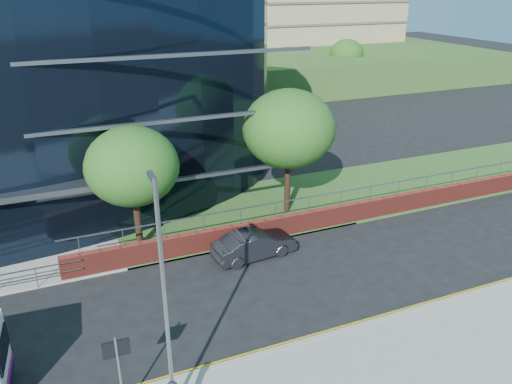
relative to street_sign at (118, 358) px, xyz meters
name	(u,v)px	position (x,y,z in m)	size (l,w,h in m)	color
grass_verge	(386,186)	(19.50, 12.59, -2.09)	(36.00, 8.00, 0.12)	#2D511E
retaining_wall	(369,209)	(15.50, 8.89, -1.54)	(34.00, 0.40, 2.11)	maroon
street_sign	(118,358)	(0.00, 0.00, 0.00)	(0.85, 0.09, 2.80)	slate
tree_far_c	(132,166)	(2.50, 10.59, 2.39)	(4.62, 4.62, 6.51)	black
tree_far_d	(289,129)	(11.50, 11.59, 3.04)	(5.28, 5.28, 7.44)	black
tree_dist_e	(236,60)	(19.50, 41.59, 2.39)	(4.62, 4.62, 6.51)	black
tree_dist_f	(347,54)	(35.50, 43.59, 2.06)	(4.29, 4.29, 6.05)	black
streetlight_east	(164,295)	(1.50, -0.59, 2.29)	(0.15, 0.77, 8.00)	slate
parked_car	(254,245)	(7.66, 7.42, -1.44)	(1.49, 4.28, 1.41)	black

